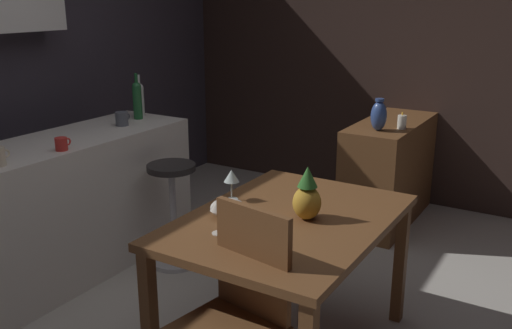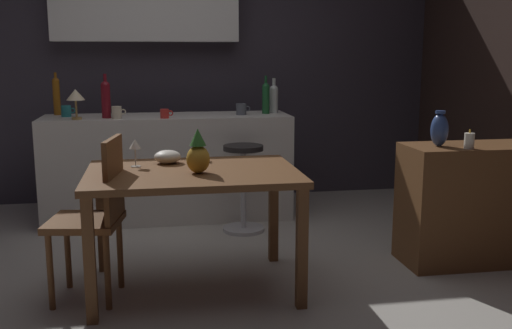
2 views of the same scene
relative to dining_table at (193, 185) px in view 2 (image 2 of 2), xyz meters
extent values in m
plane|color=#B7B2A8|center=(0.04, 0.31, -0.65)|extent=(9.00, 9.00, 0.00)
cube|color=#38333D|center=(0.04, 2.41, 0.65)|extent=(5.20, 0.10, 2.60)
cube|color=white|center=(-0.26, 2.29, 1.20)|extent=(1.70, 0.32, 0.64)
cube|color=brown|center=(0.00, 0.00, 0.07)|extent=(1.25, 0.90, 0.04)
cube|color=brown|center=(-0.58, 0.40, -0.30)|extent=(0.06, 0.06, 0.70)
cube|color=brown|center=(0.58, 0.40, -0.30)|extent=(0.06, 0.06, 0.70)
cube|color=brown|center=(-0.58, -0.40, -0.30)|extent=(0.06, 0.06, 0.70)
cube|color=brown|center=(0.58, -0.40, -0.30)|extent=(0.06, 0.06, 0.70)
cube|color=silver|center=(-0.10, 1.64, -0.20)|extent=(2.10, 0.60, 0.90)
cube|color=brown|center=(1.99, 0.15, -0.24)|extent=(1.10, 0.44, 0.82)
cube|color=brown|center=(-0.63, -0.05, -0.19)|extent=(0.46, 0.46, 0.04)
cube|color=brown|center=(-0.46, -0.08, 0.06)|extent=(0.09, 0.38, 0.49)
cylinder|color=brown|center=(-0.82, -0.18, -0.43)|extent=(0.04, 0.04, 0.45)
cylinder|color=brown|center=(-0.76, 0.13, -0.43)|extent=(0.04, 0.04, 0.45)
cylinder|color=brown|center=(-0.50, -0.23, -0.43)|extent=(0.04, 0.04, 0.45)
cylinder|color=brown|center=(-0.45, 0.08, -0.43)|extent=(0.04, 0.04, 0.45)
cylinder|color=#262323|center=(0.48, 1.12, 0.03)|extent=(0.32, 0.32, 0.04)
cylinder|color=silver|center=(0.48, 1.12, -0.31)|extent=(0.04, 0.04, 0.67)
cylinder|color=silver|center=(0.48, 1.12, -0.64)|extent=(0.34, 0.34, 0.03)
cylinder|color=silver|center=(-0.34, 0.17, 0.09)|extent=(0.06, 0.06, 0.00)
cylinder|color=silver|center=(-0.34, 0.17, 0.15)|extent=(0.01, 0.01, 0.11)
cone|color=silver|center=(-0.34, 0.17, 0.23)|extent=(0.07, 0.07, 0.06)
cylinder|color=silver|center=(0.06, 0.37, 0.09)|extent=(0.07, 0.07, 0.00)
cylinder|color=silver|center=(0.06, 0.37, 0.14)|extent=(0.01, 0.01, 0.10)
cone|color=silver|center=(0.06, 0.37, 0.22)|extent=(0.08, 0.08, 0.06)
ellipsoid|color=gold|center=(0.03, -0.08, 0.17)|extent=(0.14, 0.14, 0.16)
cone|color=#2D6B28|center=(0.03, -0.08, 0.30)|extent=(0.10, 0.10, 0.10)
ellipsoid|color=beige|center=(-0.14, 0.26, 0.13)|extent=(0.17, 0.17, 0.08)
cylinder|color=#1E592D|center=(0.76, 1.65, 0.37)|extent=(0.07, 0.07, 0.24)
sphere|color=#1E592D|center=(0.76, 1.65, 0.48)|extent=(0.07, 0.07, 0.07)
cylinder|color=#1E592D|center=(0.76, 1.65, 0.54)|extent=(0.02, 0.02, 0.08)
cylinder|color=#8C5114|center=(-1.04, 1.86, 0.39)|extent=(0.06, 0.06, 0.29)
sphere|color=#8C5114|center=(-1.04, 1.86, 0.54)|extent=(0.06, 0.06, 0.06)
cylinder|color=#8C5114|center=(-1.04, 1.86, 0.58)|extent=(0.02, 0.02, 0.05)
cylinder|color=maroon|center=(-0.60, 1.53, 0.38)|extent=(0.07, 0.07, 0.27)
sphere|color=maroon|center=(-0.60, 1.53, 0.51)|extent=(0.07, 0.07, 0.07)
cylinder|color=maroon|center=(-0.60, 1.53, 0.57)|extent=(0.03, 0.03, 0.07)
cylinder|color=silver|center=(0.85, 1.72, 0.35)|extent=(0.08, 0.08, 0.21)
sphere|color=silver|center=(0.85, 1.72, 0.46)|extent=(0.08, 0.08, 0.08)
cylinder|color=silver|center=(0.85, 1.72, 0.52)|extent=(0.03, 0.03, 0.08)
cylinder|color=red|center=(-0.13, 1.43, 0.29)|extent=(0.07, 0.07, 0.08)
torus|color=red|center=(-0.08, 1.43, 0.29)|extent=(0.05, 0.01, 0.05)
cylinder|color=teal|center=(-0.94, 1.69, 0.30)|extent=(0.08, 0.08, 0.09)
torus|color=teal|center=(-0.89, 1.69, 0.30)|extent=(0.05, 0.01, 0.05)
cylinder|color=beige|center=(-0.51, 1.47, 0.30)|extent=(0.08, 0.08, 0.10)
torus|color=beige|center=(-0.46, 1.47, 0.30)|extent=(0.05, 0.01, 0.05)
cylinder|color=#515660|center=(0.53, 1.59, 0.30)|extent=(0.09, 0.09, 0.10)
torus|color=#515660|center=(0.59, 1.59, 0.30)|extent=(0.05, 0.01, 0.05)
cylinder|color=#A58447|center=(-0.83, 1.46, 0.26)|extent=(0.08, 0.08, 0.02)
cylinder|color=#A58447|center=(-0.83, 1.46, 0.34)|extent=(0.02, 0.02, 0.14)
cone|color=beige|center=(-0.83, 1.46, 0.45)|extent=(0.15, 0.15, 0.09)
cylinder|color=white|center=(1.78, 0.01, 0.22)|extent=(0.06, 0.06, 0.10)
ellipsoid|color=yellow|center=(1.78, 0.01, 0.28)|extent=(0.01, 0.01, 0.03)
ellipsoid|color=#334C8C|center=(1.64, 0.14, 0.28)|extent=(0.12, 0.12, 0.22)
cylinder|color=#334C8C|center=(1.64, 0.14, 0.39)|extent=(0.06, 0.06, 0.02)
camera|label=1|loc=(-2.24, -1.18, 1.11)|focal=39.43mm
camera|label=2|loc=(-0.22, -3.49, 0.78)|focal=41.72mm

